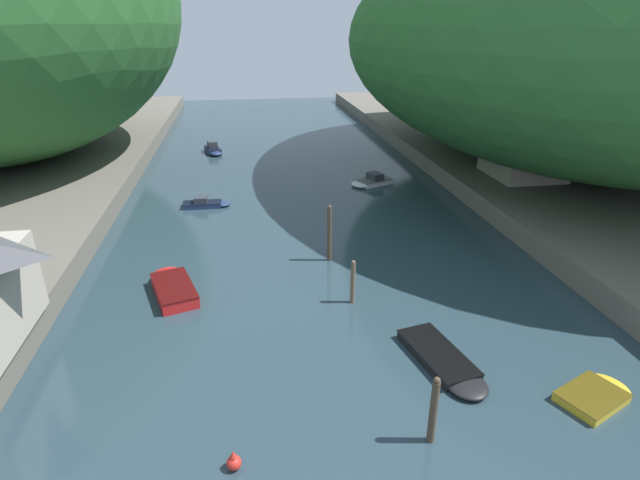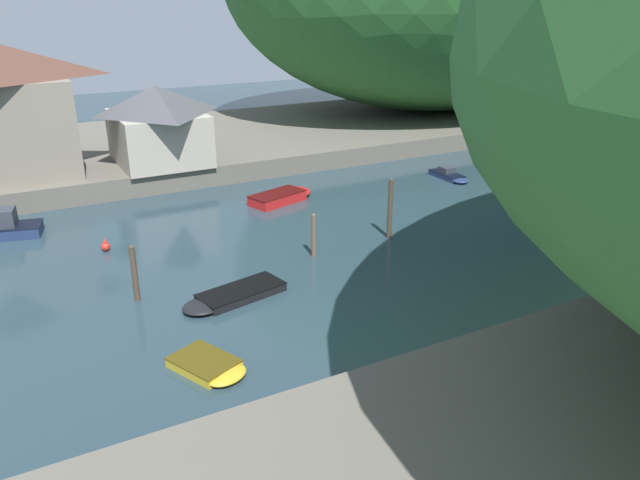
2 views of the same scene
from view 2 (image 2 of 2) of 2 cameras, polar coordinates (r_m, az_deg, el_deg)
The scene contains 14 objects.
water_surface at distance 40.89m, azimuth 12.05°, elevation 2.05°, with size 130.00×130.00×0.00m, color #283D47.
left_bank at distance 60.79m, azimuth -3.07°, elevation 9.68°, with size 22.00×120.00×1.49m.
boathouse_shed at distance 48.30m, azimuth -14.62°, elevation 10.28°, with size 7.88×6.69×5.64m.
boat_red_skiff at distance 62.05m, azimuth 24.58°, elevation 7.65°, with size 2.27×4.17×1.24m.
boat_navy_launch at distance 49.31m, azimuth 11.78°, elevation 5.79°, with size 3.75×1.36×0.84m.
boat_cabin_cruiser at distance 43.14m, azimuth -3.33°, elevation 4.03°, with size 3.16×5.09×0.70m.
boat_small_dinghy at distance 24.58m, azimuth -9.96°, elevation -11.34°, with size 3.54×2.84×0.39m.
boat_far_upstream at distance 29.58m, azimuth -8.21°, elevation -5.13°, with size 2.76×5.37×0.41m.
mooring_post_nearest at distance 30.03m, azimuth -16.60°, elevation -2.91°, with size 0.28×0.28×2.79m.
mooring_post_middle at distance 33.67m, azimuth -0.58°, elevation 0.46°, with size 0.25×0.25×2.46m.
mooring_post_fourth at distance 36.29m, azimuth 6.43°, elevation 2.91°, with size 0.28×0.28×3.63m.
channel_buoy_near at distance 36.70m, azimuth -19.02°, elevation -0.52°, with size 0.50×0.50×0.75m.
person_on_quay at distance 46.93m, azimuth -16.59°, elevation 7.32°, with size 0.23×0.39×1.69m.
person_by_boathouse at distance 47.38m, azimuth -13.51°, elevation 7.75°, with size 0.29×0.41×1.69m.
Camera 2 is at (29.05, 4.58, 13.50)m, focal length 35.00 mm.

